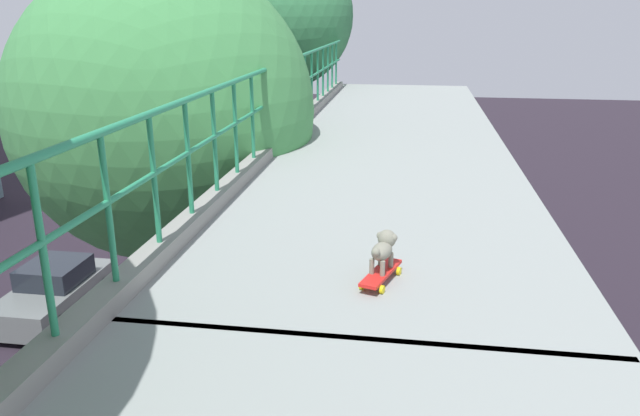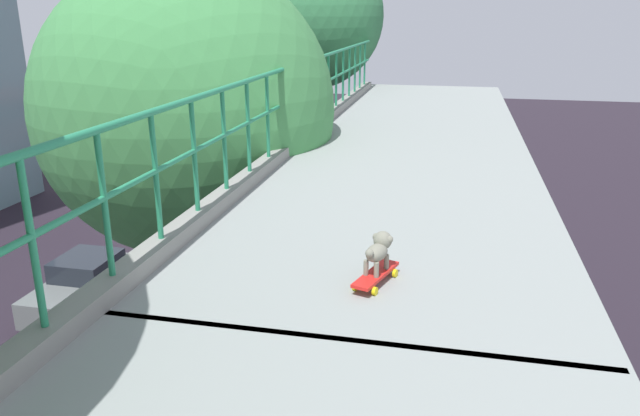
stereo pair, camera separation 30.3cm
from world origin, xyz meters
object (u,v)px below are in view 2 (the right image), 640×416
(car_grey_sixth, at_px, (86,285))
(city_bus, at_px, (251,140))
(small_dog, at_px, (379,249))
(car_white_fifth, at_px, (154,345))
(toy_skateboard, at_px, (376,275))

(car_grey_sixth, distance_m, city_bus, 15.13)
(car_grey_sixth, height_order, small_dog, small_dog)
(city_bus, bearing_deg, car_white_fifth, -78.88)
(car_white_fifth, height_order, city_bus, city_bus)
(car_grey_sixth, distance_m, small_dog, 15.00)
(car_grey_sixth, relative_size, toy_skateboard, 7.03)
(car_white_fifth, relative_size, toy_skateboard, 7.70)
(car_white_fifth, height_order, toy_skateboard, toy_skateboard)
(city_bus, height_order, toy_skateboard, toy_skateboard)
(city_bus, relative_size, toy_skateboard, 21.19)
(toy_skateboard, bearing_deg, car_grey_sixth, 133.27)
(city_bus, distance_m, toy_skateboard, 27.29)
(car_white_fifth, xyz_separation_m, small_dog, (6.10, -7.47, 5.90))
(car_grey_sixth, xyz_separation_m, city_bus, (-0.06, 15.08, 1.17))
(car_white_fifth, bearing_deg, city_bus, 101.12)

